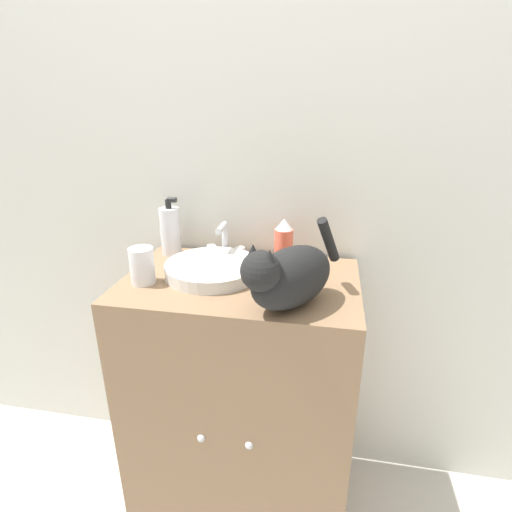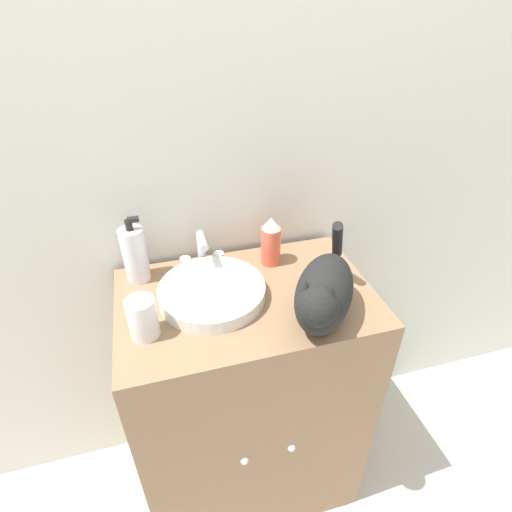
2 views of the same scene
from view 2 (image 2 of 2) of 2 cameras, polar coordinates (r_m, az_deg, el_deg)
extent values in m
cube|color=silver|center=(1.18, -5.09, 15.68)|extent=(6.00, 0.05, 2.50)
cube|color=#8C6B4C|center=(1.44, -1.12, -19.71)|extent=(0.71, 0.46, 0.91)
sphere|color=silver|center=(1.28, -1.60, -27.31)|extent=(0.02, 0.02, 0.02)
sphere|color=silver|center=(1.30, 5.14, -25.73)|extent=(0.02, 0.02, 0.02)
cylinder|color=white|center=(1.10, -6.30, -5.12)|extent=(0.29, 0.29, 0.04)
cylinder|color=silver|center=(1.21, -7.81, 0.93)|extent=(0.02, 0.02, 0.11)
cylinder|color=silver|center=(1.14, -7.68, 2.20)|extent=(0.02, 0.08, 0.02)
cylinder|color=white|center=(1.23, -10.02, -0.97)|extent=(0.03, 0.03, 0.03)
cylinder|color=white|center=(1.24, -5.33, -0.25)|extent=(0.03, 0.03, 0.03)
ellipsoid|color=black|center=(1.01, 9.72, -5.12)|extent=(0.27, 0.30, 0.16)
sphere|color=black|center=(0.89, 8.64, -6.85)|extent=(0.14, 0.14, 0.10)
cone|color=black|center=(0.87, 7.12, -4.54)|extent=(0.05, 0.05, 0.04)
cone|color=black|center=(0.86, 10.61, -5.23)|extent=(0.05, 0.05, 0.04)
cylinder|color=black|center=(1.10, 11.54, 2.24)|extent=(0.08, 0.10, 0.14)
cylinder|color=silver|center=(1.18, -16.93, 0.16)|extent=(0.07, 0.07, 0.16)
cylinder|color=black|center=(1.13, -17.73, 4.24)|extent=(0.02, 0.02, 0.03)
cylinder|color=black|center=(1.12, -17.15, 5.01)|extent=(0.03, 0.02, 0.02)
cylinder|color=#EF6047|center=(1.21, 2.11, 1.47)|extent=(0.06, 0.06, 0.12)
cone|color=white|center=(1.17, 2.19, 4.71)|extent=(0.05, 0.05, 0.04)
cylinder|color=white|center=(1.00, -15.89, -8.51)|extent=(0.07, 0.07, 0.11)
camera|label=1|loc=(0.55, 86.92, -24.51)|focal=28.00mm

